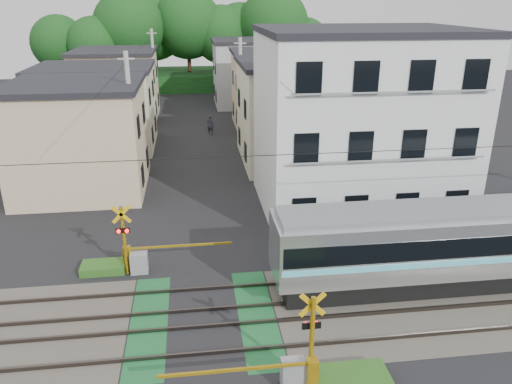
{
  "coord_description": "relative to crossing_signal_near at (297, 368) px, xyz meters",
  "views": [
    {
      "loc": [
        -0.06,
        -14.91,
        10.6
      ],
      "look_at": [
        2.53,
        5.0,
        2.79
      ],
      "focal_mm": 35.0,
      "sensor_mm": 36.0,
      "label": 1
    }
  ],
  "objects": [
    {
      "name": "pedestrian",
      "position": [
        -1.17,
        29.44,
        0.1
      ],
      "size": [
        0.7,
        0.59,
        1.63
      ],
      "primitive_type": "imported",
      "rotation": [
        0.0,
        0.0,
        2.74
      ],
      "color": "#312F3B",
      "rests_on": "ground"
    },
    {
      "name": "crossing_signal_far",
      "position": [
        -5.17,
        7.31,
        0.0
      ],
      "size": [
        4.74,
        0.65,
        3.09
      ],
      "color": "#EEB00C",
      "rests_on": "ground"
    },
    {
      "name": "tree_hill",
      "position": [
        -2.43,
        52.06,
        5.15
      ],
      "size": [
        40.0,
        12.88,
        11.86
      ],
      "color": "#174617",
      "rests_on": "ground"
    },
    {
      "name": "ground",
      "position": [
        -2.59,
        3.65,
        -0.71
      ],
      "size": [
        120.0,
        120.0,
        0.0
      ],
      "primitive_type": "plane",
      "color": "black"
    },
    {
      "name": "apartment_block",
      "position": [
        5.91,
        13.15,
        3.94
      ],
      "size": [
        10.2,
        8.36,
        9.3
      ],
      "color": "silver",
      "rests_on": "ground"
    },
    {
      "name": "crossing_signal_near",
      "position": [
        0.0,
        0.0,
        0.0
      ],
      "size": [
        4.74,
        0.65,
        3.09
      ],
      "color": "#EEB00C",
      "rests_on": "ground"
    },
    {
      "name": "weed_patches",
      "position": [
        -0.83,
        3.56,
        -0.53
      ],
      "size": [
        10.25,
        8.8,
        0.4
      ],
      "color": "#2D5E1E",
      "rests_on": "ground"
    },
    {
      "name": "utility_poles",
      "position": [
        -3.64,
        26.66,
        3.37
      ],
      "size": [
        7.9,
        42.0,
        8.0
      ],
      "color": "#A5A5A0",
      "rests_on": "ground"
    },
    {
      "name": "track_bed",
      "position": [
        -2.59,
        3.65,
        -0.67
      ],
      "size": [
        120.0,
        120.0,
        0.14
      ],
      "color": "#47423A",
      "rests_on": "ground"
    },
    {
      "name": "houses_row",
      "position": [
        -2.33,
        29.57,
        2.53
      ],
      "size": [
        22.07,
        31.35,
        6.8
      ],
      "color": "#CEB691",
      "rests_on": "ground"
    },
    {
      "name": "catenary",
      "position": [
        3.41,
        3.69,
        2.98
      ],
      "size": [
        60.0,
        5.04,
        7.0
      ],
      "color": "#2D2D33",
      "rests_on": "ground"
    }
  ]
}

